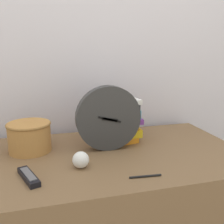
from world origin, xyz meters
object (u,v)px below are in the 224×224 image
at_px(pen, 145,176).
at_px(basket, 29,136).
at_px(tv_remote, 29,177).
at_px(crumpled_paper_ball, 81,160).
at_px(book_stack, 115,119).
at_px(desk_clock, 109,118).

bearing_deg(pen, basket, 137.58).
distance_m(tv_remote, crumpled_paper_ball, 0.20).
bearing_deg(book_stack, crumpled_paper_ball, -129.12).
bearing_deg(basket, tv_remote, -89.75).
relative_size(book_stack, tv_remote, 1.59).
distance_m(desk_clock, pen, 0.34).
height_order(desk_clock, book_stack, desk_clock).
xyz_separation_m(book_stack, crumpled_paper_ball, (-0.21, -0.26, -0.08)).
height_order(crumpled_paper_ball, pen, crumpled_paper_ball).
bearing_deg(tv_remote, pen, -13.19).
distance_m(book_stack, basket, 0.41).
relative_size(desk_clock, tv_remote, 1.88).
bearing_deg(crumpled_paper_ball, book_stack, 50.88).
height_order(tv_remote, pen, tv_remote).
bearing_deg(basket, crumpled_paper_ball, -49.90).
bearing_deg(desk_clock, book_stack, 60.18).
bearing_deg(basket, book_stack, 3.98).
bearing_deg(crumpled_paper_ball, basket, 130.10).
bearing_deg(desk_clock, pen, -78.70).
height_order(desk_clock, tv_remote, desk_clock).
relative_size(crumpled_paper_ball, pen, 0.54).
xyz_separation_m(basket, tv_remote, (0.00, -0.28, -0.06)).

